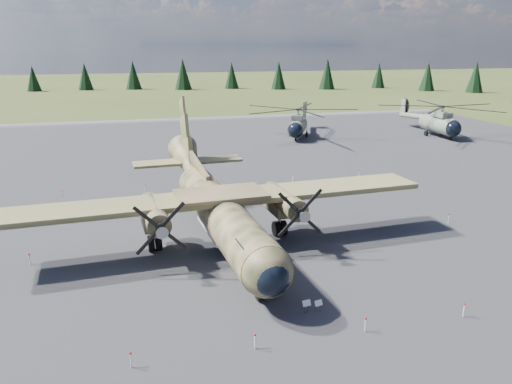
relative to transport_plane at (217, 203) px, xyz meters
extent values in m
plane|color=#485124|center=(3.14, -1.30, -3.01)|extent=(500.00, 500.00, 0.00)
cube|color=#5F5E63|center=(3.14, 8.70, -3.01)|extent=(120.00, 120.00, 0.04)
cylinder|color=#2F381E|center=(0.10, -1.68, -0.50)|extent=(4.22, 19.75, 3.05)
sphere|color=#2F381E|center=(0.69, -11.47, -0.50)|extent=(3.16, 3.16, 2.99)
sphere|color=black|center=(0.72, -12.07, -0.55)|extent=(2.32, 2.32, 2.20)
cube|color=black|center=(0.58, -9.73, 0.32)|extent=(2.28, 1.87, 0.60)
cone|color=#2F381E|center=(-0.67, 11.15, 0.64)|extent=(3.43, 7.65, 4.59)
cube|color=#A4A8AA|center=(0.04, -0.60, -1.75)|extent=(2.46, 6.65, 0.54)
cube|color=#323D1F|center=(0.07, -1.14, 0.75)|extent=(31.75, 5.59, 0.38)
cube|color=#2F381E|center=(0.07, -1.14, 0.99)|extent=(6.76, 4.31, 0.38)
cylinder|color=#2F381E|center=(-4.80, -1.76, 0.15)|extent=(1.97, 5.75, 1.63)
cube|color=#2F381E|center=(-4.86, -0.89, -0.56)|extent=(1.85, 3.79, 0.87)
cone|color=gray|center=(-4.59, -5.29, 0.15)|extent=(0.89, 1.03, 0.83)
cylinder|color=black|center=(-4.86, -0.89, -2.41)|extent=(1.03, 1.25, 1.20)
cylinder|color=#2F381E|center=(4.98, -1.17, 0.15)|extent=(1.97, 5.75, 1.63)
cube|color=#2F381E|center=(4.93, -0.30, -0.56)|extent=(1.85, 3.79, 0.87)
cone|color=gray|center=(5.19, -4.71, 0.15)|extent=(0.89, 1.03, 0.83)
cylinder|color=black|center=(4.93, -0.30, -2.41)|extent=(1.03, 1.25, 1.20)
cube|color=#2F381E|center=(-0.42, 7.01, 1.30)|extent=(0.80, 8.23, 1.83)
cube|color=#323D1F|center=(-0.70, 11.69, 0.70)|extent=(10.58, 3.02, 0.24)
cylinder|color=gray|center=(0.61, -10.16, -1.62)|extent=(0.16, 0.16, 0.98)
cylinder|color=black|center=(0.61, -10.16, -2.41)|extent=(0.44, 1.04, 1.02)
cylinder|color=gray|center=(20.69, 40.36, -1.13)|extent=(5.37, 7.67, 2.53)
sphere|color=black|center=(19.15, 37.06, -1.18)|extent=(3.09, 3.09, 2.33)
sphere|color=gray|center=(22.23, 43.66, -1.13)|extent=(3.09, 3.09, 2.33)
cube|color=gray|center=(20.52, 39.99, 0.49)|extent=(2.93, 3.66, 0.76)
cylinder|color=gray|center=(20.52, 39.99, 1.24)|extent=(0.48, 0.48, 1.01)
cylinder|color=gray|center=(23.83, 47.10, -0.78)|extent=(4.42, 8.19, 1.45)
cube|color=gray|center=(25.43, 50.54, 0.49)|extent=(0.80, 1.38, 2.43)
cylinder|color=black|center=(25.75, 50.39, 0.49)|extent=(1.17, 2.41, 2.63)
cylinder|color=black|center=(19.40, 37.61, -2.60)|extent=(0.55, 0.74, 0.69)
cylinder|color=black|center=(19.96, 42.04, -2.60)|extent=(0.62, 0.86, 0.81)
cylinder|color=gray|center=(19.96, 42.04, -2.07)|extent=(0.19, 0.19, 1.47)
cylinder|color=black|center=(22.44, 40.88, -2.60)|extent=(0.62, 0.86, 0.81)
cylinder|color=gray|center=(22.44, 40.88, -2.07)|extent=(0.19, 0.19, 1.47)
cylinder|color=gray|center=(43.58, 35.60, -1.01)|extent=(2.93, 7.86, 2.70)
sphere|color=black|center=(43.47, 31.71, -1.06)|extent=(2.56, 2.56, 2.49)
sphere|color=gray|center=(43.69, 39.48, -1.01)|extent=(2.56, 2.56, 2.49)
cube|color=gray|center=(43.57, 35.16, 0.72)|extent=(1.94, 3.51, 0.81)
cylinder|color=gray|center=(43.57, 35.16, 1.53)|extent=(0.40, 0.40, 1.08)
cylinder|color=gray|center=(43.81, 43.53, -0.63)|extent=(1.18, 9.25, 1.55)
cube|color=gray|center=(43.93, 47.59, 0.72)|extent=(0.28, 1.52, 2.59)
cylinder|color=black|center=(44.31, 47.57, 0.72)|extent=(0.15, 2.81, 2.81)
cylinder|color=black|center=(43.49, 32.36, -2.57)|extent=(0.32, 0.74, 0.73)
cylinder|color=black|center=(42.16, 36.93, -2.57)|extent=(0.35, 0.87, 0.86)
cylinder|color=gray|center=(42.16, 36.93, -2.01)|extent=(0.16, 0.16, 1.57)
cylinder|color=black|center=(45.08, 36.85, -2.57)|extent=(0.35, 0.87, 0.86)
cylinder|color=gray|center=(45.08, 36.85, -2.01)|extent=(0.16, 0.16, 1.57)
cube|color=gray|center=(3.52, -12.19, -2.72)|extent=(0.10, 0.10, 0.58)
cube|color=white|center=(3.52, -12.24, -2.44)|extent=(0.50, 0.30, 0.33)
cube|color=gray|center=(2.84, -12.08, -2.70)|extent=(0.10, 0.10, 0.61)
cube|color=white|center=(2.84, -12.13, -2.41)|extent=(0.52, 0.29, 0.34)
cylinder|color=white|center=(-6.86, -14.80, -2.61)|extent=(0.07, 0.07, 0.80)
cylinder|color=#B01216|center=(-6.86, -14.80, -2.21)|extent=(0.12, 0.12, 0.10)
cylinder|color=white|center=(-0.86, -14.80, -2.61)|extent=(0.07, 0.07, 0.80)
cylinder|color=#B01216|center=(-0.86, -14.80, -2.21)|extent=(0.12, 0.12, 0.10)
cylinder|color=white|center=(5.14, -14.80, -2.61)|extent=(0.07, 0.07, 0.80)
cylinder|color=#B01216|center=(5.14, -14.80, -2.21)|extent=(0.12, 0.12, 0.10)
cylinder|color=white|center=(11.14, -14.80, -2.61)|extent=(0.07, 0.07, 0.80)
cylinder|color=#B01216|center=(11.14, -14.80, -2.21)|extent=(0.12, 0.12, 0.10)
cylinder|color=white|center=(-12.86, 14.70, -2.61)|extent=(0.07, 0.07, 0.80)
cylinder|color=#B01216|center=(-12.86, 14.70, -2.21)|extent=(0.12, 0.12, 0.10)
cylinder|color=white|center=(-4.86, 14.70, -2.61)|extent=(0.07, 0.07, 0.80)
cylinder|color=#B01216|center=(-4.86, 14.70, -2.21)|extent=(0.12, 0.12, 0.10)
cylinder|color=white|center=(3.14, 14.70, -2.61)|extent=(0.07, 0.07, 0.80)
cylinder|color=#B01216|center=(3.14, 14.70, -2.21)|extent=(0.12, 0.12, 0.10)
cylinder|color=white|center=(11.14, 14.70, -2.61)|extent=(0.07, 0.07, 0.80)
cylinder|color=#B01216|center=(11.14, 14.70, -2.21)|extent=(0.12, 0.12, 0.10)
cylinder|color=white|center=(19.14, 14.70, -2.61)|extent=(0.07, 0.07, 0.80)
cylinder|color=#B01216|center=(19.14, 14.70, -2.21)|extent=(0.12, 0.12, 0.10)
cylinder|color=white|center=(-13.36, -1.30, -2.61)|extent=(0.07, 0.07, 0.80)
cylinder|color=#B01216|center=(-13.36, -1.30, -2.21)|extent=(0.12, 0.12, 0.10)
cylinder|color=white|center=(19.64, -1.30, -2.61)|extent=(0.07, 0.07, 0.80)
cylinder|color=#B01216|center=(19.64, -1.30, -2.21)|extent=(0.12, 0.12, 0.10)
cone|color=black|center=(102.48, 103.53, 1.86)|extent=(5.45, 5.45, 9.73)
cone|color=black|center=(91.75, 113.58, 1.69)|extent=(5.26, 5.26, 9.39)
cone|color=black|center=(81.66, 128.19, 1.33)|extent=(4.85, 4.85, 8.67)
cone|color=black|center=(61.88, 127.69, 2.18)|extent=(5.80, 5.80, 10.36)
cone|color=black|center=(45.67, 131.75, 1.69)|extent=(5.26, 5.26, 9.39)
cone|color=black|center=(30.71, 138.78, 1.49)|extent=(5.04, 5.04, 9.00)
cone|color=black|center=(13.74, 138.50, 2.17)|extent=(5.79, 5.79, 10.34)
cone|color=black|center=(-2.61, 144.19, 1.80)|extent=(5.38, 5.38, 9.61)
cone|color=black|center=(-18.46, 145.74, 1.48)|extent=(5.02, 5.02, 8.97)
cone|color=black|center=(-34.61, 144.53, 1.11)|extent=(4.61, 4.61, 8.23)
camera|label=1|loc=(-6.31, -35.74, 11.54)|focal=35.00mm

